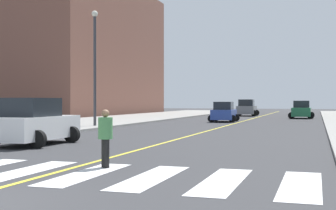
{
  "coord_description": "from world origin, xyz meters",
  "views": [
    {
      "loc": [
        6.64,
        -7.05,
        1.92
      ],
      "look_at": [
        -6.52,
        34.42,
        1.54
      ],
      "focal_mm": 50.34,
      "sensor_mm": 36.0,
      "label": 1
    }
  ],
  "objects_px": {
    "car_white_nearest": "(33,123)",
    "car_gray_fourth": "(247,108)",
    "car_green_third": "(302,110)",
    "street_lamp": "(95,59)",
    "pedestrian_crossing": "(105,136)",
    "car_blue_second": "(224,112)"
  },
  "relations": [
    {
      "from": "car_white_nearest",
      "to": "car_gray_fourth",
      "type": "xyz_separation_m",
      "value": [
        3.26,
        42.28,
        0.02
      ]
    },
    {
      "from": "car_white_nearest",
      "to": "car_green_third",
      "type": "xyz_separation_m",
      "value": [
        10.19,
        35.69,
        -0.05
      ]
    },
    {
      "from": "car_white_nearest",
      "to": "street_lamp",
      "type": "bearing_deg",
      "value": 104.27
    },
    {
      "from": "pedestrian_crossing",
      "to": "street_lamp",
      "type": "relative_size",
      "value": 0.2
    },
    {
      "from": "car_green_third",
      "to": "pedestrian_crossing",
      "type": "xyz_separation_m",
      "value": [
        -4.15,
        -41.21,
        0.01
      ]
    },
    {
      "from": "car_green_third",
      "to": "car_gray_fourth",
      "type": "relative_size",
      "value": 0.91
    },
    {
      "from": "car_green_third",
      "to": "street_lamp",
      "type": "distance_m",
      "value": 27.01
    },
    {
      "from": "pedestrian_crossing",
      "to": "street_lamp",
      "type": "bearing_deg",
      "value": -10.38
    },
    {
      "from": "car_white_nearest",
      "to": "street_lamp",
      "type": "relative_size",
      "value": 0.56
    },
    {
      "from": "street_lamp",
      "to": "car_white_nearest",
      "type": "bearing_deg",
      "value": -75.22
    },
    {
      "from": "car_blue_second",
      "to": "car_gray_fourth",
      "type": "height_order",
      "value": "car_gray_fourth"
    },
    {
      "from": "car_green_third",
      "to": "street_lamp",
      "type": "height_order",
      "value": "street_lamp"
    },
    {
      "from": "car_blue_second",
      "to": "street_lamp",
      "type": "xyz_separation_m",
      "value": [
        -7.01,
        -12.14,
        4.08
      ]
    },
    {
      "from": "car_white_nearest",
      "to": "street_lamp",
      "type": "height_order",
      "value": "street_lamp"
    },
    {
      "from": "car_white_nearest",
      "to": "car_gray_fourth",
      "type": "relative_size",
      "value": 0.97
    },
    {
      "from": "car_gray_fourth",
      "to": "car_white_nearest",
      "type": "bearing_deg",
      "value": -96.25
    },
    {
      "from": "car_white_nearest",
      "to": "street_lamp",
      "type": "distance_m",
      "value": 13.68
    },
    {
      "from": "pedestrian_crossing",
      "to": "street_lamp",
      "type": "distance_m",
      "value": 20.84
    },
    {
      "from": "car_green_third",
      "to": "pedestrian_crossing",
      "type": "relative_size",
      "value": 2.61
    },
    {
      "from": "car_gray_fourth",
      "to": "street_lamp",
      "type": "height_order",
      "value": "street_lamp"
    },
    {
      "from": "car_green_third",
      "to": "street_lamp",
      "type": "relative_size",
      "value": 0.53
    },
    {
      "from": "car_white_nearest",
      "to": "pedestrian_crossing",
      "type": "distance_m",
      "value": 8.18
    }
  ]
}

